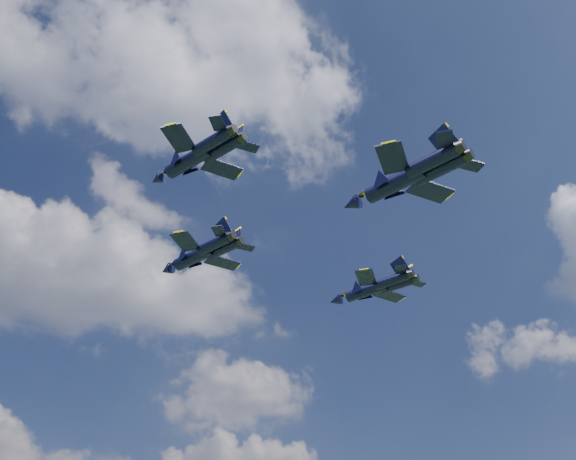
# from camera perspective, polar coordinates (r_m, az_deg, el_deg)

# --- Properties ---
(jet_lead) EXTENTS (13.22, 15.17, 3.89)m
(jet_lead) POSITION_cam_1_polar(r_m,az_deg,el_deg) (93.16, -8.55, -2.46)
(jet_lead) COLOR black
(jet_left) EXTENTS (11.62, 13.31, 3.41)m
(jet_left) POSITION_cam_1_polar(r_m,az_deg,el_deg) (71.25, -9.03, 5.98)
(jet_left) COLOR black
(jet_right) EXTENTS (13.01, 14.16, 3.70)m
(jet_right) POSITION_cam_1_polar(r_m,az_deg,el_deg) (97.23, 6.75, -5.41)
(jet_right) COLOR black
(jet_slot) EXTENTS (13.77, 16.57, 4.18)m
(jet_slot) POSITION_cam_1_polar(r_m,az_deg,el_deg) (74.86, 9.17, 4.01)
(jet_slot) COLOR black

